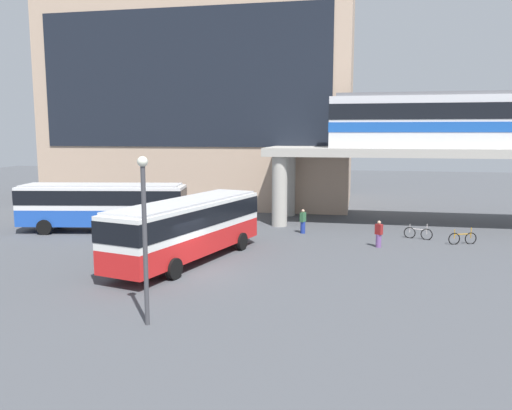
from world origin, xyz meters
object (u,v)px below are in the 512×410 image
at_px(station_building, 207,97).
at_px(pedestrian_waiting_near_stop, 303,222).
at_px(bicycle_orange, 462,238).
at_px(pedestrian_by_bike_rack, 379,235).
at_px(bicycle_silver, 418,233).
at_px(bus_secondary, 103,202).
at_px(train, 499,119).
at_px(bus_main, 188,224).

height_order(station_building, pedestrian_waiting_near_stop, station_building).
distance_m(bicycle_orange, pedestrian_by_bike_rack, 5.31).
distance_m(pedestrian_waiting_near_stop, pedestrian_by_bike_rack, 5.84).
relative_size(station_building, bicycle_silver, 16.26).
relative_size(bicycle_silver, pedestrian_waiting_near_stop, 1.06).
bearing_deg(bus_secondary, bicycle_silver, 4.25).
bearing_deg(bus_secondary, bicycle_orange, 1.08).
distance_m(station_building, train, 26.43).
bearing_deg(station_building, bicycle_orange, -39.15).
distance_m(bicycle_orange, pedestrian_waiting_near_stop, 9.90).
xyz_separation_m(station_building, train, (24.05, -10.66, -2.60)).
bearing_deg(train, bus_secondary, -165.54).
distance_m(bus_main, bicycle_orange, 16.51).
height_order(bus_main, bus_secondary, same).
bearing_deg(bus_main, bus_secondary, 141.17).
bearing_deg(bus_secondary, train, 14.46).
relative_size(train, bicycle_silver, 13.55).
distance_m(bus_main, pedestrian_by_bike_rack, 11.24).
xyz_separation_m(bicycle_silver, pedestrian_by_bike_rack, (-2.54, -2.91, 0.37)).
xyz_separation_m(bus_main, pedestrian_by_bike_rack, (9.82, 5.33, -1.26)).
xyz_separation_m(train, bicycle_orange, (-3.16, -6.34, -7.19)).
bearing_deg(bicycle_orange, pedestrian_by_bike_rack, -160.09).
distance_m(station_building, pedestrian_by_bike_rack, 26.36).
distance_m(bus_main, bicycle_silver, 14.94).
bearing_deg(train, station_building, 156.10).
bearing_deg(pedestrian_waiting_near_stop, train, 20.39).
bearing_deg(bicycle_orange, bicycle_silver, 155.64).
bearing_deg(bicycle_silver, station_building, 139.24).
distance_m(bicycle_silver, pedestrian_waiting_near_stop, 7.36).
xyz_separation_m(bus_main, bicycle_silver, (12.36, 8.24, -1.63)).
relative_size(bus_main, bicycle_orange, 6.59).
bearing_deg(station_building, train, -23.90).
distance_m(station_building, pedestrian_waiting_near_stop, 21.23).
distance_m(bus_secondary, bicycle_silver, 20.80).
bearing_deg(bus_main, bicycle_silver, 33.68).
bearing_deg(bicycle_orange, bus_secondary, -178.92).
height_order(bicycle_silver, pedestrian_by_bike_rack, pedestrian_by_bike_rack).
height_order(train, bicycle_orange, train).
relative_size(bus_main, bicycle_silver, 6.63).
distance_m(station_building, bus_secondary, 19.38).
relative_size(station_building, bus_secondary, 2.46).
relative_size(pedestrian_waiting_near_stop, pedestrian_by_bike_rack, 1.02).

